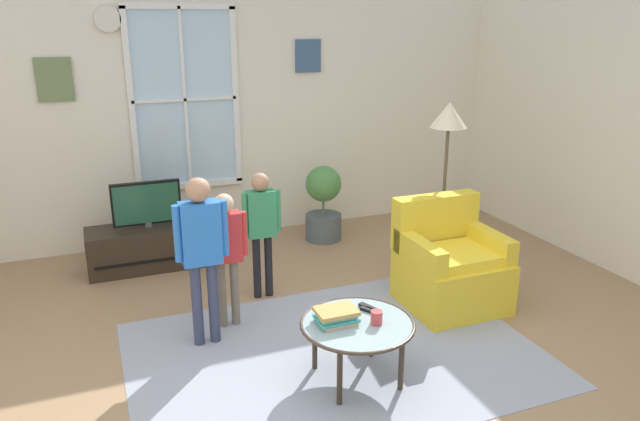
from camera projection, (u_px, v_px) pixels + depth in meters
The scene contains 16 objects.
ground_plane at pixel (328, 378), 3.98m from camera, with size 6.86×6.52×0.02m, color #9E7A56.
back_wall at pixel (219, 109), 6.23m from camera, with size 6.26×0.17×2.73m.
area_rug at pixel (335, 354), 4.24m from camera, with size 2.84×2.02×0.01m, color #999EAD.
tv_stand at pixel (150, 247), 5.68m from camera, with size 1.15×0.45×0.41m.
television at pixel (146, 204), 5.54m from camera, with size 0.63×0.08×0.44m.
armchair at pixel (450, 267), 4.91m from camera, with size 0.76×0.74×0.87m.
coffee_table at pixel (357, 326), 3.84m from camera, with size 0.75×0.75×0.42m.
book_stack at pixel (336, 316), 3.82m from camera, with size 0.26×0.20×0.10m.
cup at pixel (377, 317), 3.81m from camera, with size 0.08×0.08×0.09m, color #BF3F3F.
remote_near_books at pixel (370, 310), 3.97m from camera, with size 0.04×0.14×0.02m, color black.
remote_near_cup at pixel (368, 307), 4.01m from camera, with size 0.04×0.14×0.02m, color black.
person_blue_shirt at pixel (201, 243), 4.16m from camera, with size 0.38×0.17×1.25m.
person_green_shirt at pixel (261, 221), 4.92m from camera, with size 0.33×0.15×1.09m.
person_red_shirt at pixel (226, 245), 4.44m from camera, with size 0.32×0.15×1.06m.
potted_plant_by_window at pixel (323, 203), 6.33m from camera, with size 0.39×0.39×0.81m.
floor_lamp at pixel (448, 132), 5.23m from camera, with size 0.32×0.32×1.58m.
Camera 1 is at (-1.31, -3.19, 2.28)m, focal length 33.51 mm.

